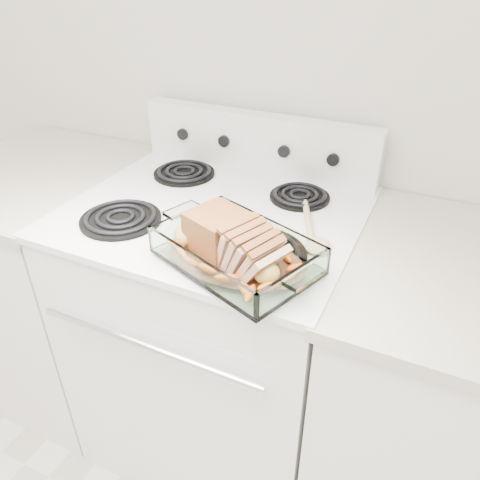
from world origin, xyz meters
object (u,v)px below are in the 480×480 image
at_px(counter_right, 433,408).
at_px(baking_dish, 236,256).
at_px(electric_range, 218,332).
at_px(pork_roast, 226,240).
at_px(counter_left, 62,282).

height_order(counter_right, baking_dish, baking_dish).
xyz_separation_m(electric_range, counter_right, (0.66, -0.00, -0.02)).
bearing_deg(counter_right, pork_roast, -157.48).
height_order(counter_left, counter_right, same).
xyz_separation_m(counter_right, pork_roast, (-0.52, -0.21, 0.53)).
bearing_deg(counter_right, baking_dish, -156.53).
xyz_separation_m(electric_range, pork_roast, (0.15, -0.22, 0.52)).
height_order(electric_range, baking_dish, electric_range).
distance_m(counter_left, counter_right, 1.33).
bearing_deg(counter_right, counter_left, 180.00).
bearing_deg(counter_left, baking_dish, -14.43).
bearing_deg(pork_roast, counter_left, -175.21).
bearing_deg(counter_left, pork_roast, -14.83).
distance_m(electric_range, counter_right, 0.67).
relative_size(counter_right, baking_dish, 2.73).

